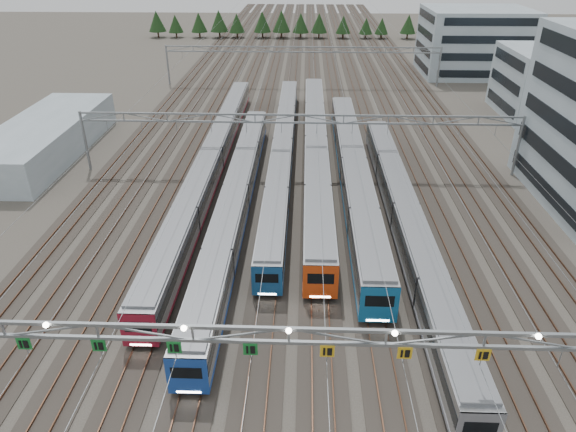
{
  "coord_description": "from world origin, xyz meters",
  "views": [
    {
      "loc": [
        0.73,
        -22.63,
        27.58
      ],
      "look_at": [
        -0.78,
        21.34,
        3.5
      ],
      "focal_mm": 32.0,
      "sensor_mm": 36.0,
      "label": 1
    }
  ],
  "objects_px": {
    "train_c": "(283,149)",
    "depot_bldg_mid": "(546,83)",
    "train_e": "(353,171)",
    "train_f": "(405,217)",
    "gantry_mid": "(299,126)",
    "train_b": "(236,198)",
    "west_shed": "(45,138)",
    "train_d": "(316,148)",
    "gantry_near": "(288,340)",
    "depot_bldg_north": "(474,42)",
    "gantry_far": "(302,54)",
    "train_a": "(213,159)"
  },
  "relations": [
    {
      "from": "train_d",
      "to": "gantry_far",
      "type": "bearing_deg",
      "value": 93.08
    },
    {
      "from": "gantry_far",
      "to": "west_shed",
      "type": "distance_m",
      "value": 53.9
    },
    {
      "from": "train_d",
      "to": "depot_bldg_mid",
      "type": "height_order",
      "value": "depot_bldg_mid"
    },
    {
      "from": "gantry_mid",
      "to": "depot_bldg_north",
      "type": "bearing_deg",
      "value": 56.45
    },
    {
      "from": "train_c",
      "to": "gantry_mid",
      "type": "height_order",
      "value": "gantry_mid"
    },
    {
      "from": "gantry_near",
      "to": "depot_bldg_north",
      "type": "distance_m",
      "value": 104.47
    },
    {
      "from": "train_f",
      "to": "gantry_mid",
      "type": "relative_size",
      "value": 0.94
    },
    {
      "from": "train_b",
      "to": "train_e",
      "type": "height_order",
      "value": "train_e"
    },
    {
      "from": "train_b",
      "to": "gantry_mid",
      "type": "height_order",
      "value": "gantry_mid"
    },
    {
      "from": "gantry_mid",
      "to": "depot_bldg_mid",
      "type": "relative_size",
      "value": 3.52
    },
    {
      "from": "train_b",
      "to": "gantry_mid",
      "type": "distance_m",
      "value": 14.48
    },
    {
      "from": "train_c",
      "to": "gantry_far",
      "type": "height_order",
      "value": "gantry_far"
    },
    {
      "from": "gantry_near",
      "to": "gantry_mid",
      "type": "height_order",
      "value": "gantry_near"
    },
    {
      "from": "train_f",
      "to": "depot_bldg_mid",
      "type": "distance_m",
      "value": 52.06
    },
    {
      "from": "train_d",
      "to": "depot_bldg_mid",
      "type": "relative_size",
      "value": 3.89
    },
    {
      "from": "gantry_near",
      "to": "train_f",
      "type": "bearing_deg",
      "value": 65.17
    },
    {
      "from": "gantry_mid",
      "to": "west_shed",
      "type": "bearing_deg",
      "value": 171.73
    },
    {
      "from": "train_b",
      "to": "west_shed",
      "type": "xyz_separation_m",
      "value": [
        -29.44,
        17.33,
        0.27
      ]
    },
    {
      "from": "west_shed",
      "to": "train_e",
      "type": "bearing_deg",
      "value": -13.06
    },
    {
      "from": "train_a",
      "to": "gantry_near",
      "type": "distance_m",
      "value": 41.24
    },
    {
      "from": "train_b",
      "to": "west_shed",
      "type": "height_order",
      "value": "west_shed"
    },
    {
      "from": "train_e",
      "to": "gantry_far",
      "type": "distance_m",
      "value": 50.32
    },
    {
      "from": "gantry_near",
      "to": "train_e",
      "type": "bearing_deg",
      "value": 79.14
    },
    {
      "from": "gantry_far",
      "to": "depot_bldg_mid",
      "type": "relative_size",
      "value": 3.52
    },
    {
      "from": "train_a",
      "to": "gantry_far",
      "type": "height_order",
      "value": "gantry_far"
    },
    {
      "from": "train_a",
      "to": "train_b",
      "type": "height_order",
      "value": "train_b"
    },
    {
      "from": "train_d",
      "to": "gantry_near",
      "type": "xyz_separation_m",
      "value": [
        -2.3,
        -43.27,
        4.87
      ]
    },
    {
      "from": "train_d",
      "to": "depot_bldg_mid",
      "type": "bearing_deg",
      "value": 30.38
    },
    {
      "from": "depot_bldg_mid",
      "to": "train_d",
      "type": "bearing_deg",
      "value": -149.62
    },
    {
      "from": "train_a",
      "to": "train_c",
      "type": "height_order",
      "value": "train_a"
    },
    {
      "from": "train_f",
      "to": "gantry_far",
      "type": "distance_m",
      "value": 61.89
    },
    {
      "from": "train_c",
      "to": "west_shed",
      "type": "relative_size",
      "value": 2.06
    },
    {
      "from": "train_a",
      "to": "depot_bldg_mid",
      "type": "xyz_separation_m",
      "value": [
        53.02,
        27.07,
        3.5
      ]
    },
    {
      "from": "gantry_far",
      "to": "depot_bldg_mid",
      "type": "xyz_separation_m",
      "value": [
        41.77,
        -18.68,
        -0.83
      ]
    },
    {
      "from": "train_b",
      "to": "west_shed",
      "type": "distance_m",
      "value": 34.16
    },
    {
      "from": "west_shed",
      "to": "train_f",
      "type": "bearing_deg",
      "value": -23.84
    },
    {
      "from": "train_e",
      "to": "depot_bldg_mid",
      "type": "relative_size",
      "value": 3.27
    },
    {
      "from": "train_d",
      "to": "gantry_near",
      "type": "height_order",
      "value": "gantry_near"
    },
    {
      "from": "train_a",
      "to": "train_d",
      "type": "xyz_separation_m",
      "value": [
        13.5,
        3.9,
        0.16
      ]
    },
    {
      "from": "train_c",
      "to": "depot_bldg_mid",
      "type": "height_order",
      "value": "depot_bldg_mid"
    },
    {
      "from": "gantry_far",
      "to": "depot_bldg_mid",
      "type": "bearing_deg",
      "value": -24.09
    },
    {
      "from": "train_e",
      "to": "depot_bldg_north",
      "type": "distance_m",
      "value": 69.47
    },
    {
      "from": "train_a",
      "to": "depot_bldg_mid",
      "type": "distance_m",
      "value": 59.63
    },
    {
      "from": "gantry_near",
      "to": "depot_bldg_north",
      "type": "xyz_separation_m",
      "value": [
        37.99,
        97.32,
        -0.14
      ]
    },
    {
      "from": "gantry_mid",
      "to": "depot_bldg_mid",
      "type": "distance_m",
      "value": 49.38
    },
    {
      "from": "train_a",
      "to": "train_f",
      "type": "xyz_separation_m",
      "value": [
        22.5,
        -14.96,
        -0.03
      ]
    },
    {
      "from": "train_d",
      "to": "depot_bldg_north",
      "type": "relative_size",
      "value": 2.83
    },
    {
      "from": "gantry_mid",
      "to": "depot_bldg_north",
      "type": "distance_m",
      "value": 68.64
    },
    {
      "from": "gantry_mid",
      "to": "depot_bldg_mid",
      "type": "xyz_separation_m",
      "value": [
        41.77,
        26.32,
        -0.83
      ]
    },
    {
      "from": "west_shed",
      "to": "gantry_far",
      "type": "bearing_deg",
      "value": 47.68
    }
  ]
}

